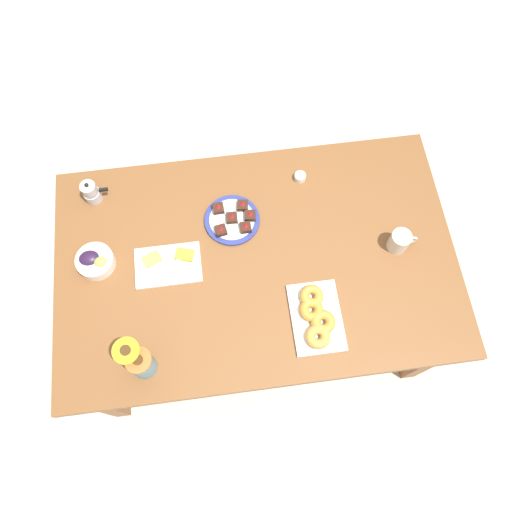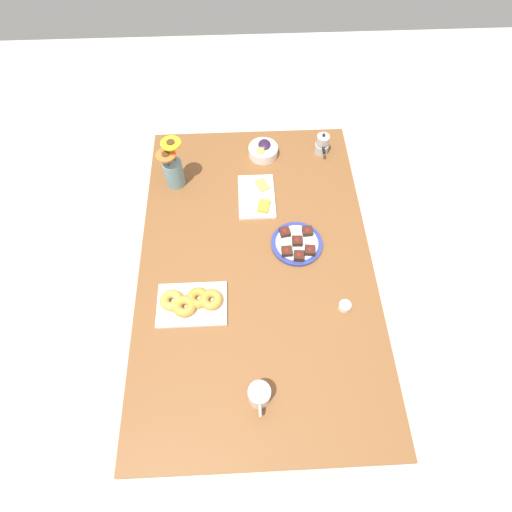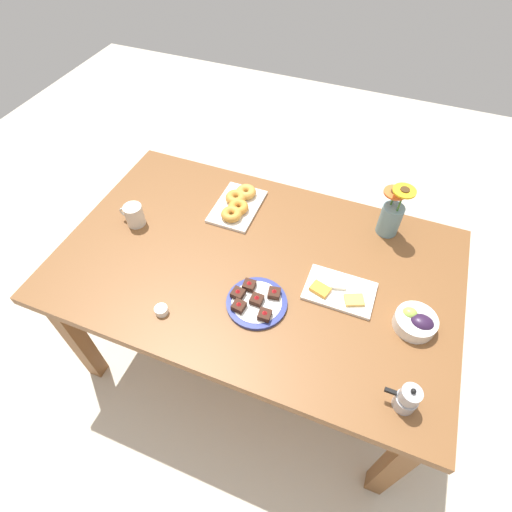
% 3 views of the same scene
% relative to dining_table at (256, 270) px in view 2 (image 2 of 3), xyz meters
% --- Properties ---
extents(ground_plane, '(6.00, 6.00, 0.00)m').
position_rel_dining_table_xyz_m(ground_plane, '(0.00, 0.00, -0.65)').
color(ground_plane, beige).
extents(dining_table, '(1.60, 1.00, 0.74)m').
position_rel_dining_table_xyz_m(dining_table, '(0.00, 0.00, 0.00)').
color(dining_table, brown).
rests_on(dining_table, ground_plane).
extents(coffee_mug, '(0.11, 0.08, 0.10)m').
position_rel_dining_table_xyz_m(coffee_mug, '(0.57, -0.01, 0.14)').
color(coffee_mug, beige).
rests_on(coffee_mug, dining_table).
extents(grape_bowl, '(0.15, 0.15, 0.07)m').
position_rel_dining_table_xyz_m(grape_bowl, '(-0.63, 0.07, 0.12)').
color(grape_bowl, white).
rests_on(grape_bowl, dining_table).
extents(cheese_platter, '(0.26, 0.17, 0.03)m').
position_rel_dining_table_xyz_m(cheese_platter, '(-0.35, 0.02, 0.10)').
color(cheese_platter, white).
rests_on(cheese_platter, dining_table).
extents(croissant_platter, '(0.19, 0.28, 0.05)m').
position_rel_dining_table_xyz_m(croissant_platter, '(0.19, -0.27, 0.11)').
color(croissant_platter, white).
rests_on(croissant_platter, dining_table).
extents(jam_cup_honey, '(0.05, 0.05, 0.03)m').
position_rel_dining_table_xyz_m(jam_cup_honey, '(0.23, 0.34, 0.10)').
color(jam_cup_honey, white).
rests_on(jam_cup_honey, dining_table).
extents(dessert_plate, '(0.23, 0.23, 0.05)m').
position_rel_dining_table_xyz_m(dessert_plate, '(-0.07, 0.18, 0.10)').
color(dessert_plate, navy).
rests_on(dessert_plate, dining_table).
extents(flower_vase, '(0.12, 0.12, 0.25)m').
position_rel_dining_table_xyz_m(flower_vase, '(-0.46, -0.37, 0.17)').
color(flower_vase, '#6B939E').
rests_on(flower_vase, dining_table).
extents(moka_pot, '(0.11, 0.07, 0.12)m').
position_rel_dining_table_xyz_m(moka_pot, '(-0.63, 0.36, 0.13)').
color(moka_pot, '#B7B7BC').
rests_on(moka_pot, dining_table).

